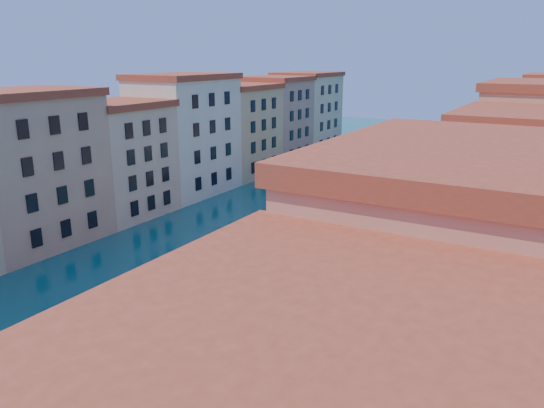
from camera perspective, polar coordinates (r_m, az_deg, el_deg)
The scene contains 10 objects.
left_bank_palazzos at distance 91.20m, azimuth -11.82°, elevation 6.35°, with size 12.80×128.40×21.00m.
right_bank_palazzos at distance 68.88m, azimuth 25.88°, elevation 2.16°, with size 12.80×128.40×21.00m.
quay at distance 72.29m, azimuth 18.71°, elevation -4.14°, with size 4.00×140.00×1.00m, color #A59885.
mooring_poles_right at distance 41.35m, azimuth 3.57°, elevation -17.63°, with size 1.44×54.24×3.20m.
vaporetto_far at distance 93.81m, azimuth 5.41°, elevation 1.75°, with size 9.79×23.10×3.35m.
gondola_fore at distance 49.31m, azimuth -18.69°, elevation -13.75°, with size 4.16×12.85×2.60m.
gondola_right at distance 48.11m, azimuth -7.30°, elevation -13.65°, with size 2.37×13.57×2.70m.
gondola_far at distance 65.70m, azimuth 1.83°, elevation -5.43°, with size 6.57×10.06×1.60m.
motorboat_mid at distance 66.91m, azimuth -6.75°, elevation -4.95°, with size 3.64×6.91×1.37m.
motorboat_far at distance 90.17m, azimuth 8.71°, elevation 0.49°, with size 4.43×8.19×1.62m.
Camera 1 is at (34.27, -2.26, 23.99)m, focal length 35.00 mm.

